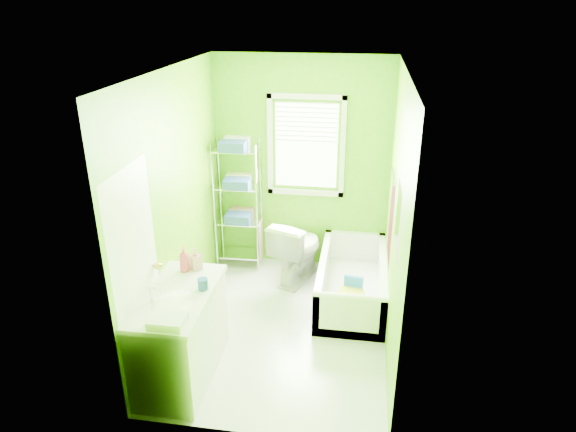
# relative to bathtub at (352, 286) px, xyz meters

# --- Properties ---
(ground) EXTENTS (2.90, 2.90, 0.00)m
(ground) POSITION_rel_bathtub_xyz_m (-0.68, -0.64, -0.16)
(ground) COLOR silver
(ground) RESTS_ON ground
(room_envelope) EXTENTS (2.14, 2.94, 2.62)m
(room_envelope) POSITION_rel_bathtub_xyz_m (-0.68, -0.64, 1.38)
(room_envelope) COLOR #57A608
(room_envelope) RESTS_ON ground
(window) EXTENTS (0.92, 0.05, 1.22)m
(window) POSITION_rel_bathtub_xyz_m (-0.63, 0.78, 1.45)
(window) COLOR white
(window) RESTS_ON ground
(door) EXTENTS (0.09, 0.80, 2.00)m
(door) POSITION_rel_bathtub_xyz_m (-1.72, -1.64, 0.84)
(door) COLOR white
(door) RESTS_ON ground
(right_wall_decor) EXTENTS (0.04, 1.48, 1.17)m
(right_wall_decor) POSITION_rel_bathtub_xyz_m (0.35, -0.66, 1.16)
(right_wall_decor) COLOR #3E070C
(right_wall_decor) RESTS_ON ground
(bathtub) EXTENTS (0.74, 1.58, 0.51)m
(bathtub) POSITION_rel_bathtub_xyz_m (0.00, 0.00, 0.00)
(bathtub) COLOR white
(bathtub) RESTS_ON ground
(toilet) EXTENTS (0.68, 0.88, 0.80)m
(toilet) POSITION_rel_bathtub_xyz_m (-0.67, 0.36, 0.24)
(toilet) COLOR white
(toilet) RESTS_ON ground
(vanity) EXTENTS (0.58, 1.13, 1.09)m
(vanity) POSITION_rel_bathtub_xyz_m (-1.46, -1.50, 0.29)
(vanity) COLOR silver
(vanity) RESTS_ON ground
(wire_shelf_unit) EXTENTS (0.56, 0.45, 1.64)m
(wire_shelf_unit) POSITION_rel_bathtub_xyz_m (-1.42, 0.63, 0.84)
(wire_shelf_unit) COLOR silver
(wire_shelf_unit) RESTS_ON ground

